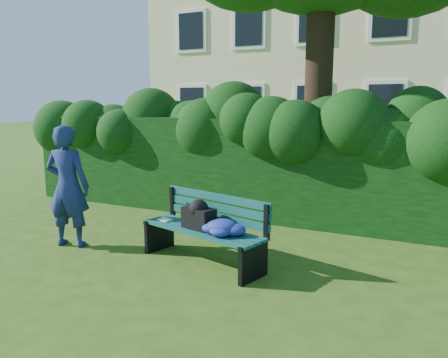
% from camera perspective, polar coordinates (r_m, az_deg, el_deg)
% --- Properties ---
extents(ground, '(80.00, 80.00, 0.00)m').
position_cam_1_polar(ground, '(6.24, -2.46, -9.48)').
color(ground, '#2E5014').
rests_on(ground, ground).
extents(apartment_building, '(16.00, 8.08, 12.00)m').
position_cam_1_polar(apartment_building, '(19.75, 18.62, 20.86)').
color(apartment_building, beige).
rests_on(apartment_building, ground).
extents(hedge, '(10.00, 1.00, 1.80)m').
position_cam_1_polar(hedge, '(7.98, 5.07, 1.41)').
color(hedge, black).
rests_on(hedge, ground).
extents(park_bench, '(1.86, 1.00, 0.89)m').
position_cam_1_polar(park_bench, '(5.64, -2.08, -6.22)').
color(park_bench, '#0F4B4A').
rests_on(park_bench, ground).
extents(man_reading, '(0.73, 0.57, 1.77)m').
position_cam_1_polar(man_reading, '(6.67, -19.73, -0.91)').
color(man_reading, navy).
rests_on(man_reading, ground).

